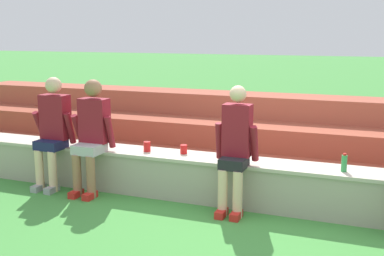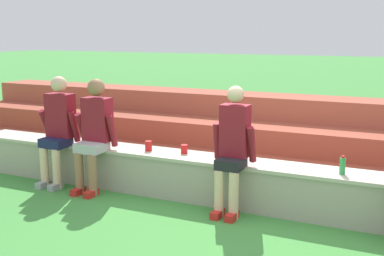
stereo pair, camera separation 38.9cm
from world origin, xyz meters
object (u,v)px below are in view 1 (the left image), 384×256
at_px(person_far_left, 53,129).
at_px(water_bottle_center_gap, 344,163).
at_px(plastic_cup_right_end, 147,147).
at_px(person_left_of_center, 91,133).
at_px(plastic_cup_middle, 184,149).
at_px(person_center, 235,147).

bearing_deg(person_far_left, water_bottle_center_gap, 3.20).
distance_m(person_far_left, water_bottle_center_gap, 3.66).
relative_size(water_bottle_center_gap, plastic_cup_right_end, 1.61).
distance_m(person_left_of_center, plastic_cup_right_end, 0.72).
height_order(plastic_cup_middle, plastic_cup_right_end, plastic_cup_right_end).
height_order(water_bottle_center_gap, plastic_cup_middle, water_bottle_center_gap).
height_order(person_left_of_center, water_bottle_center_gap, person_left_of_center).
relative_size(person_far_left, water_bottle_center_gap, 7.18).
relative_size(person_far_left, person_left_of_center, 1.01).
xyz_separation_m(person_far_left, water_bottle_center_gap, (3.65, 0.20, -0.15)).
bearing_deg(person_far_left, plastic_cup_middle, 10.03).
height_order(person_center, plastic_cup_middle, person_center).
bearing_deg(plastic_cup_middle, person_left_of_center, -164.55).
bearing_deg(plastic_cup_middle, person_center, -22.89).
xyz_separation_m(person_center, water_bottle_center_gap, (1.17, 0.22, -0.13)).
bearing_deg(plastic_cup_middle, water_bottle_center_gap, -3.02).
bearing_deg(person_center, water_bottle_center_gap, 10.65).
height_order(water_bottle_center_gap, plastic_cup_right_end, water_bottle_center_gap).
distance_m(person_center, plastic_cup_middle, 0.84).
height_order(person_far_left, plastic_cup_middle, person_far_left).
xyz_separation_m(person_left_of_center, plastic_cup_right_end, (0.65, 0.25, -0.18)).
bearing_deg(person_left_of_center, water_bottle_center_gap, 3.96).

